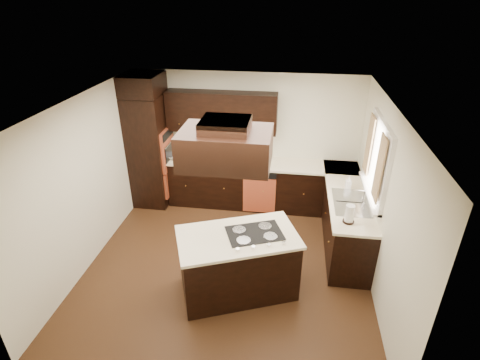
# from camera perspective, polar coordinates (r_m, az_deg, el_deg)

# --- Properties ---
(floor) EXTENTS (4.20, 4.20, 0.02)m
(floor) POSITION_cam_1_polar(r_m,az_deg,el_deg) (5.96, -1.82, -12.56)
(floor) COLOR #58351C
(floor) RESTS_ON ground
(ceiling) EXTENTS (4.20, 4.20, 0.02)m
(ceiling) POSITION_cam_1_polar(r_m,az_deg,el_deg) (4.75, -2.28, 11.42)
(ceiling) COLOR silver
(ceiling) RESTS_ON ground
(wall_back) EXTENTS (4.20, 0.02, 2.50)m
(wall_back) POSITION_cam_1_polar(r_m,az_deg,el_deg) (7.13, 0.95, 6.31)
(wall_back) COLOR #EAE6C8
(wall_back) RESTS_ON ground
(wall_front) EXTENTS (4.20, 0.02, 2.50)m
(wall_front) POSITION_cam_1_polar(r_m,az_deg,el_deg) (3.60, -8.22, -18.44)
(wall_front) COLOR #EAE6C8
(wall_front) RESTS_ON ground
(wall_left) EXTENTS (0.02, 4.20, 2.50)m
(wall_left) POSITION_cam_1_polar(r_m,az_deg,el_deg) (5.95, -22.44, -0.37)
(wall_left) COLOR #EAE6C8
(wall_left) RESTS_ON ground
(wall_right) EXTENTS (0.02, 4.20, 2.50)m
(wall_right) POSITION_cam_1_polar(r_m,az_deg,el_deg) (5.33, 20.97, -3.42)
(wall_right) COLOR #EAE6C8
(wall_right) RESTS_ON ground
(oven_column) EXTENTS (0.65, 0.75, 2.12)m
(oven_column) POSITION_cam_1_polar(r_m,az_deg,el_deg) (7.27, -13.54, 4.32)
(oven_column) COLOR black
(oven_column) RESTS_ON floor
(wall_oven_face) EXTENTS (0.05, 0.62, 0.78)m
(wall_oven_face) POSITION_cam_1_polar(r_m,az_deg,el_deg) (7.13, -10.96, 4.65)
(wall_oven_face) COLOR #C75330
(wall_oven_face) RESTS_ON oven_column
(base_cabinets_back) EXTENTS (2.93, 0.60, 0.88)m
(base_cabinets_back) POSITION_cam_1_polar(r_m,az_deg,el_deg) (7.19, 0.86, -0.63)
(base_cabinets_back) COLOR black
(base_cabinets_back) RESTS_ON floor
(base_cabinets_right) EXTENTS (0.60, 2.40, 0.88)m
(base_cabinets_right) POSITION_cam_1_polar(r_m,az_deg,el_deg) (6.43, 15.63, -5.41)
(base_cabinets_right) COLOR black
(base_cabinets_right) RESTS_ON floor
(countertop_back) EXTENTS (2.93, 0.63, 0.04)m
(countertop_back) POSITION_cam_1_polar(r_m,az_deg,el_deg) (6.97, 0.87, 2.65)
(countertop_back) COLOR #FFF2CD
(countertop_back) RESTS_ON base_cabinets_back
(countertop_right) EXTENTS (0.63, 2.40, 0.04)m
(countertop_right) POSITION_cam_1_polar(r_m,az_deg,el_deg) (6.20, 16.02, -1.82)
(countertop_right) COLOR #FFF2CD
(countertop_right) RESTS_ON base_cabinets_right
(upper_cabinets) EXTENTS (2.00, 0.34, 0.72)m
(upper_cabinets) POSITION_cam_1_polar(r_m,az_deg,el_deg) (6.85, -2.84, 10.32)
(upper_cabinets) COLOR black
(upper_cabinets) RESTS_ON wall_back
(dishwasher_front) EXTENTS (0.60, 0.05, 0.72)m
(dishwasher_front) POSITION_cam_1_polar(r_m,az_deg,el_deg) (6.92, 2.95, -2.25)
(dishwasher_front) COLOR #C75330
(dishwasher_front) RESTS_ON floor
(window_frame) EXTENTS (0.06, 1.32, 1.12)m
(window_frame) POSITION_cam_1_polar(r_m,az_deg,el_deg) (5.62, 20.24, 2.96)
(window_frame) COLOR white
(window_frame) RESTS_ON wall_right
(window_pane) EXTENTS (0.00, 1.20, 1.00)m
(window_pane) POSITION_cam_1_polar(r_m,az_deg,el_deg) (5.63, 20.51, 2.94)
(window_pane) COLOR white
(window_pane) RESTS_ON wall_right
(curtain_left) EXTENTS (0.02, 0.34, 0.90)m
(curtain_left) POSITION_cam_1_polar(r_m,az_deg,el_deg) (5.22, 20.46, 1.62)
(curtain_left) COLOR beige
(curtain_left) RESTS_ON wall_right
(curtain_right) EXTENTS (0.02, 0.34, 0.90)m
(curtain_right) POSITION_cam_1_polar(r_m,az_deg,el_deg) (5.97, 19.07, 5.10)
(curtain_right) COLOR beige
(curtain_right) RESTS_ON wall_right
(sink_rim) EXTENTS (0.52, 0.84, 0.01)m
(sink_rim) POSITION_cam_1_polar(r_m,az_deg,el_deg) (5.89, 16.55, -3.27)
(sink_rim) COLOR silver
(sink_rim) RESTS_ON countertop_right
(island) EXTENTS (1.71, 1.33, 0.88)m
(island) POSITION_cam_1_polar(r_m,az_deg,el_deg) (5.24, -0.34, -12.77)
(island) COLOR black
(island) RESTS_ON floor
(island_top) EXTENTS (1.78, 1.40, 0.04)m
(island_top) POSITION_cam_1_polar(r_m,az_deg,el_deg) (4.95, -0.35, -8.70)
(island_top) COLOR #FFF2CD
(island_top) RESTS_ON island
(cooktop) EXTENTS (0.84, 0.71, 0.01)m
(cooktop) POSITION_cam_1_polar(r_m,az_deg,el_deg) (4.98, 2.24, -8.08)
(cooktop) COLOR black
(cooktop) RESTS_ON island_top
(range_hood) EXTENTS (1.05, 0.72, 0.42)m
(range_hood) POSITION_cam_1_polar(r_m,az_deg,el_deg) (4.34, -2.19, 4.93)
(range_hood) COLOR black
(range_hood) RESTS_ON ceiling
(hood_duct) EXTENTS (0.55, 0.50, 0.13)m
(hood_duct) POSITION_cam_1_polar(r_m,az_deg,el_deg) (4.24, -2.26, 8.36)
(hood_duct) COLOR black
(hood_duct) RESTS_ON ceiling
(blender_base) EXTENTS (0.15, 0.15, 0.10)m
(blender_base) POSITION_cam_1_polar(r_m,az_deg,el_deg) (7.08, -7.51, 3.46)
(blender_base) COLOR silver
(blender_base) RESTS_ON countertop_back
(blender_pitcher) EXTENTS (0.13, 0.13, 0.26)m
(blender_pitcher) POSITION_cam_1_polar(r_m,az_deg,el_deg) (7.01, -7.60, 4.81)
(blender_pitcher) COLOR silver
(blender_pitcher) RESTS_ON blender_base
(spice_rack) EXTENTS (0.32, 0.13, 0.26)m
(spice_rack) POSITION_cam_1_polar(r_m,az_deg,el_deg) (7.00, -5.09, 4.03)
(spice_rack) COLOR black
(spice_rack) RESTS_ON countertop_back
(mixing_bowl) EXTENTS (0.34, 0.34, 0.07)m
(mixing_bowl) POSITION_cam_1_polar(r_m,az_deg,el_deg) (7.19, -9.94, 3.53)
(mixing_bowl) COLOR white
(mixing_bowl) RESTS_ON countertop_back
(soap_bottle) EXTENTS (0.09, 0.09, 0.20)m
(soap_bottle) POSITION_cam_1_polar(r_m,az_deg,el_deg) (6.25, 16.20, -0.34)
(soap_bottle) COLOR white
(soap_bottle) RESTS_ON countertop_right
(paper_towel) EXTENTS (0.14, 0.14, 0.27)m
(paper_towel) POSITION_cam_1_polar(r_m,az_deg,el_deg) (5.34, 16.34, -5.00)
(paper_towel) COLOR white
(paper_towel) RESTS_ON countertop_right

